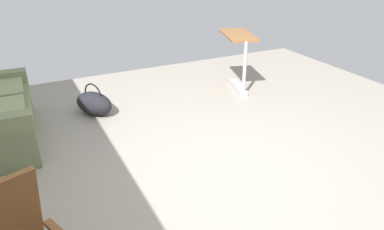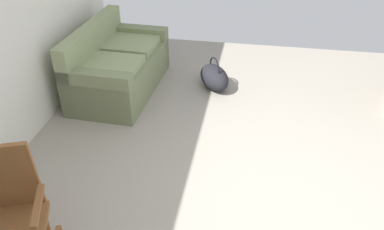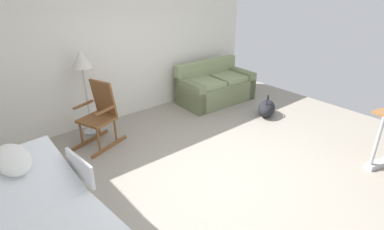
% 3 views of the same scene
% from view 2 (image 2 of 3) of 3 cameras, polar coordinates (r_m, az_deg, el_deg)
% --- Properties ---
extents(ground_plane, '(7.19, 7.19, 0.00)m').
position_cam_2_polar(ground_plane, '(3.65, 11.91, -12.77)').
color(ground_plane, gray).
extents(couch, '(1.63, 0.92, 0.85)m').
position_cam_2_polar(couch, '(5.22, -10.54, 6.61)').
color(couch, '#737D57').
rests_on(couch, ground).
extents(rocking_chair, '(0.88, 0.71, 1.05)m').
position_cam_2_polar(rocking_chair, '(3.07, -24.57, -13.12)').
color(rocking_chair, brown).
rests_on(rocking_chair, ground).
extents(duffel_bag, '(0.64, 0.56, 0.43)m').
position_cam_2_polar(duffel_bag, '(5.24, 3.20, 5.42)').
color(duffel_bag, black).
rests_on(duffel_bag, ground).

